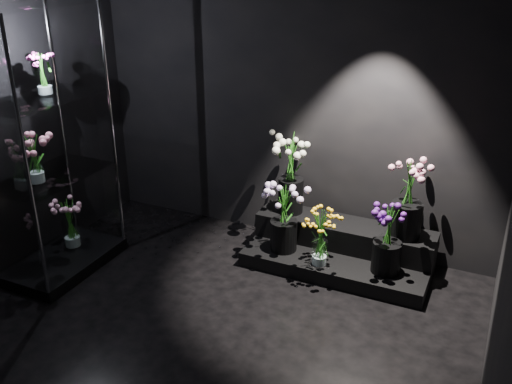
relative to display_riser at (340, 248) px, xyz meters
The scene contains 12 objects.
floor 1.79m from the display_riser, 111.09° to the right, with size 4.00×4.00×0.00m, color black.
wall_back 1.44m from the display_riser, 152.60° to the left, with size 4.00×4.00×0.00m, color black.
display_riser is the anchor object (origin of this frame).
display_case 2.76m from the display_riser, 153.89° to the right, with size 0.64×1.06×2.33m.
bouquet_orange_bells 0.42m from the display_riser, 106.85° to the right, with size 0.29×0.29×0.51m.
bouquet_lilac 0.64m from the display_riser, 156.73° to the right, with size 0.36×0.36×0.64m.
bouquet_purple 0.60m from the display_riser, 23.38° to the right, with size 0.37×0.37×0.64m.
bouquet_cream_roses 0.88m from the display_riser, 167.76° to the left, with size 0.46×0.46×0.78m.
bouquet_pink_roses 0.82m from the display_riser, ahead, with size 0.41×0.41×0.71m.
bouquet_case_pink 2.82m from the display_riser, 150.96° to the right, with size 0.38×0.38×0.42m.
bouquet_case_magenta 3.03m from the display_riser, 157.01° to the right, with size 0.26×0.26×0.36m.
bouquet_case_base_pink 2.55m from the display_riser, 158.38° to the right, with size 0.35×0.35×0.49m.
Camera 1 is at (1.87, -2.87, 2.78)m, focal length 40.00 mm.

